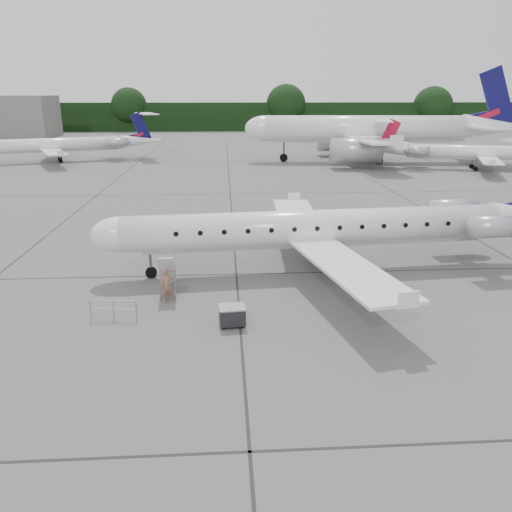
{
  "coord_description": "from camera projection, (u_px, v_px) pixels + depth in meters",
  "views": [
    {
      "loc": [
        -7.56,
        -21.71,
        10.31
      ],
      "look_at": [
        -6.0,
        2.87,
        2.3
      ],
      "focal_mm": 35.0,
      "sensor_mm": 36.0,
      "label": 1
    }
  ],
  "objects": [
    {
      "name": "ground",
      "position": [
        383.0,
        317.0,
        24.25
      ],
      "size": [
        320.0,
        320.0,
        0.0
      ],
      "primitive_type": "plane",
      "color": "#5E5E5C",
      "rests_on": "ground"
    },
    {
      "name": "treeline",
      "position": [
        249.0,
        117.0,
        146.39
      ],
      "size": [
        260.0,
        4.0,
        8.0
      ],
      "primitive_type": "cube",
      "color": "black",
      "rests_on": "ground"
    },
    {
      "name": "main_regional_jet",
      "position": [
        316.0,
        210.0,
        29.57
      ],
      "size": [
        30.82,
        23.34,
        7.49
      ],
      "primitive_type": null,
      "rotation": [
        0.0,
        0.0,
        0.08
      ],
      "color": "white",
      "rests_on": "ground"
    },
    {
      "name": "airstair",
      "position": [
        167.0,
        272.0,
        26.95
      ],
      "size": [
        1.05,
        2.56,
        2.35
      ],
      "primitive_type": null,
      "rotation": [
        0.0,
        0.0,
        0.08
      ],
      "color": "white",
      "rests_on": "ground"
    },
    {
      "name": "passenger",
      "position": [
        167.0,
        285.0,
        25.71
      ],
      "size": [
        0.78,
        0.63,
        1.85
      ],
      "primitive_type": "imported",
      "rotation": [
        0.0,
        0.0,
        0.32
      ],
      "color": "brown",
      "rests_on": "ground"
    },
    {
      "name": "safety_railing",
      "position": [
        114.0,
        310.0,
        23.76
      ],
      "size": [
        2.2,
        0.28,
        1.0
      ],
      "primitive_type": null,
      "rotation": [
        0.0,
        0.0,
        -0.09
      ],
      "color": "gray",
      "rests_on": "ground"
    },
    {
      "name": "baggage_cart",
      "position": [
        232.0,
        316.0,
        23.18
      ],
      "size": [
        1.25,
        1.05,
        1.02
      ],
      "primitive_type": null,
      "rotation": [
        0.0,
        0.0,
        0.09
      ],
      "color": "black",
      "rests_on": "ground"
    },
    {
      "name": "bg_narrowbody",
      "position": [
        365.0,
        115.0,
        77.63
      ],
      "size": [
        41.62,
        31.26,
        14.28
      ],
      "primitive_type": null,
      "rotation": [
        0.0,
        0.0,
        -0.07
      ],
      "color": "white",
      "rests_on": "ground"
    },
    {
      "name": "bg_regional_left",
      "position": [
        51.0,
        138.0,
        78.24
      ],
      "size": [
        33.41,
        28.38,
        7.45
      ],
      "primitive_type": null,
      "rotation": [
        0.0,
        0.0,
        0.32
      ],
      "color": "white",
      "rests_on": "ground"
    },
    {
      "name": "bg_regional_right",
      "position": [
        484.0,
        145.0,
        70.23
      ],
      "size": [
        30.13,
        24.87,
        6.88
      ],
      "primitive_type": null,
      "rotation": [
        0.0,
        0.0,
        2.89
      ],
      "color": "white",
      "rests_on": "ground"
    }
  ]
}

